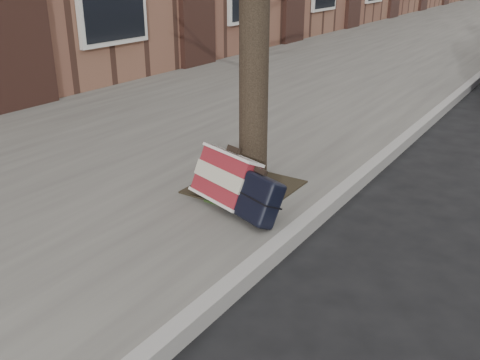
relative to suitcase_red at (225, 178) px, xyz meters
The scene contains 5 objects.
ground 2.15m from the suitcase_red, 22.91° to the right, with size 120.00×120.00×0.00m, color black.
near_sidewalk 14.28m from the suitcase_red, 97.02° to the left, with size 5.00×70.00×0.12m, color slate.
dirt_patch 0.44m from the suitcase_red, 97.02° to the left, with size 0.85×0.85×0.01m, color black.
suitcase_red is the anchor object (origin of this frame).
suitcase_navy 0.37m from the suitcase_red, 19.70° to the right, with size 0.52×0.17×0.37m, color black.
Camera 1 is at (0.39, -2.56, 2.01)m, focal length 40.00 mm.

